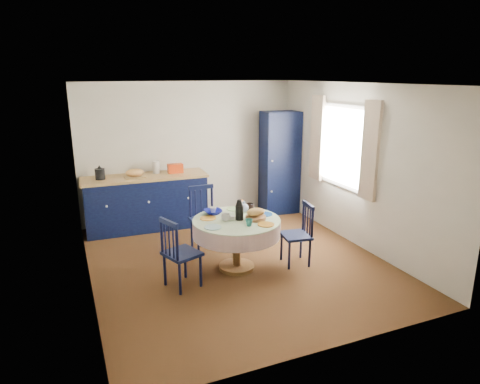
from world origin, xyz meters
The scene contains 17 objects.
floor centered at (0.00, 0.00, 0.00)m, with size 4.50×4.50×0.00m, color black.
ceiling centered at (0.00, 0.00, 2.50)m, with size 4.50×4.50×0.00m, color white.
wall_back centered at (0.00, 2.25, 1.25)m, with size 4.00×0.02×2.50m, color beige.
wall_left centered at (-2.00, 0.00, 1.25)m, with size 0.02×4.50×2.50m, color beige.
wall_right centered at (2.00, 0.00, 1.25)m, with size 0.02×4.50×2.50m, color beige.
window centered at (1.95, 0.30, 1.52)m, with size 0.10×1.74×1.45m.
kitchen_counter centered at (-0.92, 1.90, 0.48)m, with size 2.13×0.73×1.18m.
pantry_cabinet centered at (1.66, 1.85, 0.97)m, with size 0.72×0.54×1.95m.
dining_table centered at (-0.08, -0.21, 0.60)m, with size 1.19×1.19×1.00m.
chair_left centered at (-0.95, -0.43, 0.47)m, with size 0.51×0.52×0.93m.
chair_far centered at (-0.26, 0.66, 0.49)m, with size 0.44×0.42×0.97m.
chair_right centered at (0.78, -0.39, 0.45)m, with size 0.43×0.45×0.89m.
mug_a centered at (-0.24, -0.21, 0.77)m, with size 0.12×0.12×0.10m, color silver.
mug_b centered at (-0.03, -0.51, 0.77)m, with size 0.10×0.10×0.09m, color #236860.
mug_c centered at (0.23, 0.07, 0.77)m, with size 0.13×0.13×0.11m, color black.
mug_d centered at (-0.29, 0.16, 0.76)m, with size 0.09×0.09×0.09m, color silver.
cobalt_bowl centered at (-0.30, 0.12, 0.75)m, with size 0.25×0.25×0.06m, color navy.
Camera 1 is at (-2.17, -5.28, 2.63)m, focal length 32.00 mm.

